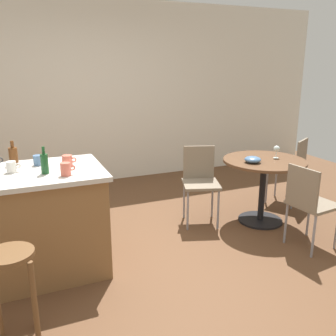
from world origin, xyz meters
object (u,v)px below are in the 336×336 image
(folding_chair_left, at_px, (309,201))
(cup_1, at_px, (38,160))
(cup_0, at_px, (66,169))
(bottle_3, at_px, (13,156))
(cup_3, at_px, (12,167))
(folding_chair_far, at_px, (200,178))
(cup_2, at_px, (67,161))
(dining_table, at_px, (263,175))
(wooden_stool, at_px, (12,280))
(kitchen_island, at_px, (14,226))
(serving_bowl, at_px, (253,160))
(folding_chair_near, at_px, (291,166))
(bottle_2, at_px, (45,163))
(wine_glass, at_px, (277,149))

(folding_chair_left, distance_m, cup_1, 2.57)
(folding_chair_left, distance_m, cup_0, 2.30)
(bottle_3, height_order, cup_3, bottle_3)
(bottle_3, distance_m, cup_3, 0.25)
(folding_chair_far, relative_size, cup_3, 7.65)
(cup_2, bearing_deg, dining_table, 2.40)
(cup_0, bearing_deg, folding_chair_left, -9.04)
(wooden_stool, relative_size, cup_2, 5.36)
(cup_0, bearing_deg, bottle_3, 126.79)
(cup_1, distance_m, cup_2, 0.28)
(kitchen_island, distance_m, dining_table, 2.65)
(dining_table, xyz_separation_m, serving_bowl, (-0.20, -0.06, 0.21))
(folding_chair_near, height_order, folding_chair_left, folding_chair_near)
(dining_table, relative_size, folding_chair_near, 1.06)
(cup_1, distance_m, cup_3, 0.27)
(dining_table, bearing_deg, cup_1, 178.40)
(bottle_2, height_order, serving_bowl, bottle_2)
(cup_3, bearing_deg, bottle_2, -30.54)
(cup_1, xyz_separation_m, cup_2, (0.23, -0.16, 0.01))
(wooden_stool, xyz_separation_m, cup_1, (0.27, 1.06, 0.50))
(dining_table, distance_m, cup_3, 2.64)
(kitchen_island, distance_m, serving_bowl, 2.46)
(cup_0, height_order, cup_1, cup_0)
(folding_chair_near, bearing_deg, cup_0, -166.70)
(dining_table, bearing_deg, folding_chair_near, 25.89)
(folding_chair_far, relative_size, bottle_3, 4.06)
(bottle_2, bearing_deg, wine_glass, 5.52)
(kitchen_island, distance_m, cup_0, 0.71)
(cup_1, xyz_separation_m, wine_glass, (2.55, -0.06, -0.11))
(cup_0, height_order, serving_bowl, cup_0)
(folding_chair_left, xyz_separation_m, bottle_2, (-2.37, 0.47, 0.51))
(dining_table, bearing_deg, cup_3, -178.10)
(cup_3, bearing_deg, cup_2, -0.53)
(cup_1, bearing_deg, wooden_stool, -104.54)
(folding_chair_far, height_order, folding_chair_left, folding_chair_far)
(kitchen_island, height_order, folding_chair_far, kitchen_island)
(wooden_stool, relative_size, dining_table, 0.72)
(folding_chair_far, bearing_deg, bottle_3, -175.93)
(bottle_2, xyz_separation_m, cup_0, (0.15, -0.12, -0.03))
(cup_1, xyz_separation_m, cup_3, (-0.22, -0.15, 0.00))
(wine_glass, bearing_deg, folding_chair_far, 160.93)
(cup_1, height_order, cup_2, cup_2)
(folding_chair_near, bearing_deg, dining_table, -154.11)
(folding_chair_near, xyz_separation_m, bottle_3, (-3.28, -0.18, 0.49))
(kitchen_island, xyz_separation_m, bottle_2, (0.29, -0.12, 0.55))
(kitchen_island, relative_size, dining_table, 1.66)
(wine_glass, bearing_deg, bottle_2, -174.48)
(folding_chair_far, relative_size, bottle_2, 3.89)
(bottle_2, relative_size, bottle_3, 1.04)
(kitchen_island, relative_size, wine_glass, 10.70)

